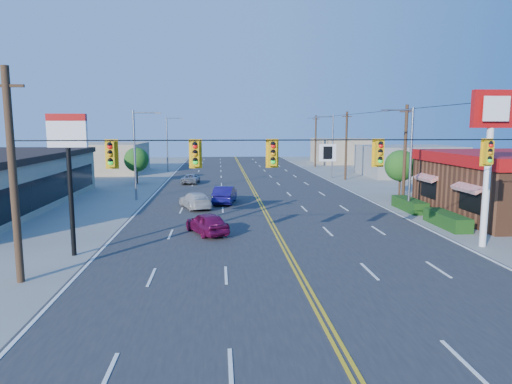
{
  "coord_description": "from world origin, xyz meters",
  "views": [
    {
      "loc": [
        -3.5,
        -19.48,
        6.57
      ],
      "look_at": [
        -1.04,
        10.84,
        2.2
      ],
      "focal_mm": 32.0,
      "sensor_mm": 36.0,
      "label": 1
    }
  ],
  "objects": [
    {
      "name": "tree_west",
      "position": [
        -13.0,
        34.0,
        2.79
      ],
      "size": [
        2.8,
        2.8,
        4.2
      ],
      "color": "#47301E",
      "rests_on": "ground"
    },
    {
      "name": "utility_pole_near",
      "position": [
        12.2,
        18.0,
        4.2
      ],
      "size": [
        0.28,
        0.28,
        8.4
      ],
      "primitive_type": "cylinder",
      "color": "#47301E",
      "rests_on": "ground"
    },
    {
      "name": "kfc_pylon",
      "position": [
        11.0,
        4.0,
        6.04
      ],
      "size": [
        2.2,
        0.36,
        8.5
      ],
      "color": "white",
      "rests_on": "ground"
    },
    {
      "name": "car_white",
      "position": [
        -5.45,
        17.04,
        0.64
      ],
      "size": [
        3.15,
        4.78,
        1.29
      ],
      "primitive_type": "imported",
      "rotation": [
        0.0,
        0.0,
        3.47
      ],
      "color": "#B8B8B8",
      "rests_on": "ground"
    },
    {
      "name": "road",
      "position": [
        0.0,
        20.0,
        0.03
      ],
      "size": [
        20.0,
        120.0,
        0.06
      ],
      "primitive_type": "cube",
      "color": "#2D2D30",
      "rests_on": "ground"
    },
    {
      "name": "pizza_hut_sign",
      "position": [
        -11.0,
        4.0,
        5.18
      ],
      "size": [
        1.9,
        0.3,
        6.85
      ],
      "color": "black",
      "rests_on": "ground"
    },
    {
      "name": "streetlight_ne",
      "position": [
        10.79,
        38.0,
        4.51
      ],
      "size": [
        2.55,
        0.25,
        8.0
      ],
      "color": "gray",
      "rests_on": "ground"
    },
    {
      "name": "streetlight_se",
      "position": [
        10.79,
        14.0,
        4.51
      ],
      "size": [
        2.55,
        0.25,
        8.0
      ],
      "color": "gray",
      "rests_on": "ground"
    },
    {
      "name": "car_silver",
      "position": [
        -6.78,
        33.29,
        0.55
      ],
      "size": [
        2.12,
        4.09,
        1.1
      ],
      "primitive_type": "imported",
      "rotation": [
        0.0,
        0.0,
        3.07
      ],
      "color": "#A2A3A7",
      "rests_on": "ground"
    },
    {
      "name": "utility_pole_far",
      "position": [
        12.2,
        54.0,
        4.2
      ],
      "size": [
        0.28,
        0.28,
        8.4
      ],
      "primitive_type": "cylinder",
      "color": "#47301E",
      "rests_on": "ground"
    },
    {
      "name": "bld_west_far",
      "position": [
        -20.0,
        48.0,
        2.1
      ],
      "size": [
        11.0,
        12.0,
        4.2
      ],
      "primitive_type": "cube",
      "color": "tan",
      "rests_on": "ground"
    },
    {
      "name": "tree_kfc_rear",
      "position": [
        13.5,
        22.0,
        2.93
      ],
      "size": [
        2.94,
        2.94,
        4.41
      ],
      "color": "#47301E",
      "rests_on": "ground"
    },
    {
      "name": "streetlight_sw",
      "position": [
        -10.79,
        22.0,
        4.51
      ],
      "size": [
        2.55,
        0.25,
        8.0
      ],
      "color": "gray",
      "rests_on": "ground"
    },
    {
      "name": "car_blue",
      "position": [
        -3.04,
        19.22,
        0.75
      ],
      "size": [
        2.25,
        4.71,
        1.49
      ],
      "primitive_type": "imported",
      "rotation": [
        0.0,
        0.0,
        2.99
      ],
      "color": "#150E55",
      "rests_on": "ground"
    },
    {
      "name": "bld_east_mid",
      "position": [
        22.0,
        40.0,
        2.0
      ],
      "size": [
        12.0,
        10.0,
        4.0
      ],
      "primitive_type": "cube",
      "color": "gray",
      "rests_on": "ground"
    },
    {
      "name": "bld_east_far",
      "position": [
        19.0,
        62.0,
        2.2
      ],
      "size": [
        10.0,
        10.0,
        4.4
      ],
      "primitive_type": "cube",
      "color": "tan",
      "rests_on": "ground"
    },
    {
      "name": "ground",
      "position": [
        0.0,
        0.0,
        0.0
      ],
      "size": [
        160.0,
        160.0,
        0.0
      ],
      "primitive_type": "plane",
      "color": "gray",
      "rests_on": "ground"
    },
    {
      "name": "signal_span",
      "position": [
        -0.12,
        0.0,
        4.89
      ],
      "size": [
        24.32,
        0.34,
        9.0
      ],
      "color": "#47301E",
      "rests_on": "ground"
    },
    {
      "name": "streetlight_nw",
      "position": [
        -10.79,
        48.0,
        4.51
      ],
      "size": [
        2.55,
        0.25,
        8.0
      ],
      "color": "gray",
      "rests_on": "ground"
    },
    {
      "name": "utility_pole_mid",
      "position": [
        12.2,
        36.0,
        4.2
      ],
      "size": [
        0.28,
        0.28,
        8.4
      ],
      "primitive_type": "cylinder",
      "color": "#47301E",
      "rests_on": "ground"
    },
    {
      "name": "car_magenta",
      "position": [
        -4.29,
        8.02,
        0.67
      ],
      "size": [
        3.05,
        4.2,
        1.33
      ],
      "primitive_type": "imported",
      "rotation": [
        0.0,
        0.0,
        3.57
      ],
      "color": "maroon",
      "rests_on": "ground"
    }
  ]
}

